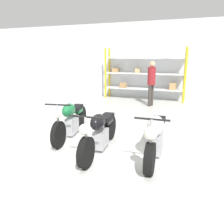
{
  "coord_description": "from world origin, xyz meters",
  "views": [
    {
      "loc": [
        1.75,
        -4.4,
        1.99
      ],
      "look_at": [
        0.0,
        0.4,
        0.7
      ],
      "focal_mm": 35.0,
      "sensor_mm": 36.0,
      "label": 1
    }
  ],
  "objects_px": {
    "shelving_rack": "(145,74)",
    "motorcycle_black": "(100,132)",
    "motorcycle_green": "(71,119)",
    "motorcycle_white": "(155,136)",
    "person_browsing": "(151,80)"
  },
  "relations": [
    {
      "from": "shelving_rack",
      "to": "motorcycle_white",
      "type": "height_order",
      "value": "shelving_rack"
    },
    {
      "from": "shelving_rack",
      "to": "motorcycle_white",
      "type": "xyz_separation_m",
      "value": [
        1.52,
        -6.08,
        -0.77
      ]
    },
    {
      "from": "motorcycle_green",
      "to": "motorcycle_black",
      "type": "height_order",
      "value": "motorcycle_green"
    },
    {
      "from": "shelving_rack",
      "to": "motorcycle_green",
      "type": "xyz_separation_m",
      "value": [
        -0.7,
        -5.61,
        -0.76
      ]
    },
    {
      "from": "shelving_rack",
      "to": "motorcycle_black",
      "type": "height_order",
      "value": "shelving_rack"
    },
    {
      "from": "person_browsing",
      "to": "motorcycle_black",
      "type": "bearing_deg",
      "value": 108.84
    },
    {
      "from": "motorcycle_green",
      "to": "person_browsing",
      "type": "relative_size",
      "value": 1.17
    },
    {
      "from": "shelving_rack",
      "to": "motorcycle_black",
      "type": "relative_size",
      "value": 1.78
    },
    {
      "from": "motorcycle_green",
      "to": "motorcycle_white",
      "type": "bearing_deg",
      "value": 69.4
    },
    {
      "from": "motorcycle_black",
      "to": "motorcycle_green",
      "type": "bearing_deg",
      "value": -123.47
    },
    {
      "from": "motorcycle_black",
      "to": "shelving_rack",
      "type": "bearing_deg",
      "value": 179.64
    },
    {
      "from": "motorcycle_green",
      "to": "person_browsing",
      "type": "height_order",
      "value": "person_browsing"
    },
    {
      "from": "motorcycle_white",
      "to": "motorcycle_green",
      "type": "bearing_deg",
      "value": -103.9
    },
    {
      "from": "motorcycle_green",
      "to": "motorcycle_white",
      "type": "relative_size",
      "value": 1.02
    },
    {
      "from": "shelving_rack",
      "to": "motorcycle_black",
      "type": "bearing_deg",
      "value": -86.68
    }
  ]
}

